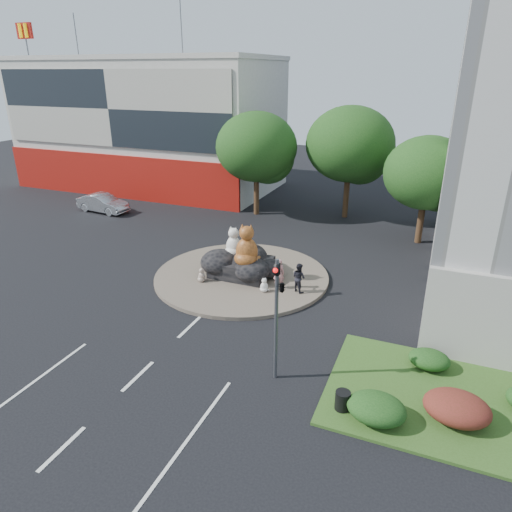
# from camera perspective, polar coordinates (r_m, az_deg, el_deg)

# --- Properties ---
(ground) EXTENTS (120.00, 120.00, 0.00)m
(ground) POSITION_cam_1_polar(r_m,az_deg,el_deg) (19.08, -14.53, -14.35)
(ground) COLOR black
(ground) RESTS_ON ground
(roundabout_island) EXTENTS (10.00, 10.00, 0.20)m
(roundabout_island) POSITION_cam_1_polar(r_m,az_deg,el_deg) (26.45, -1.81, -2.47)
(roundabout_island) COLOR brown
(roundabout_island) RESTS_ON ground
(rock_plinth) EXTENTS (3.20, 2.60, 0.90)m
(rock_plinth) POSITION_cam_1_polar(r_m,az_deg,el_deg) (26.23, -1.82, -1.38)
(rock_plinth) COLOR black
(rock_plinth) RESTS_ON roundabout_island
(shophouse_block) EXTENTS (25.20, 12.30, 17.40)m
(shophouse_block) POSITION_cam_1_polar(r_m,az_deg,el_deg) (48.88, -13.11, 15.83)
(shophouse_block) COLOR #BBB7A9
(shophouse_block) RESTS_ON ground
(grass_verge) EXTENTS (10.00, 6.00, 0.12)m
(grass_verge) POSITION_cam_1_polar(r_m,az_deg,el_deg) (18.68, 25.13, -16.64)
(grass_verge) COLOR #2F4E1A
(grass_verge) RESTS_ON ground
(tree_left) EXTENTS (6.46, 6.46, 8.27)m
(tree_left) POSITION_cam_1_polar(r_m,az_deg,el_deg) (37.15, 0.19, 13.08)
(tree_left) COLOR #382314
(tree_left) RESTS_ON ground
(tree_mid) EXTENTS (6.84, 6.84, 8.76)m
(tree_mid) POSITION_cam_1_polar(r_m,az_deg,el_deg) (37.03, 11.77, 13.08)
(tree_mid) COLOR #382314
(tree_mid) RESTS_ON ground
(tree_right) EXTENTS (5.70, 5.70, 7.30)m
(tree_right) POSITION_cam_1_polar(r_m,az_deg,el_deg) (32.63, 20.70, 9.28)
(tree_right) COLOR #382314
(tree_right) RESTS_ON ground
(hedge_near_green) EXTENTS (2.00, 1.60, 0.90)m
(hedge_near_green) POSITION_cam_1_polar(r_m,az_deg,el_deg) (16.70, 14.83, -17.94)
(hedge_near_green) COLOR #173D13
(hedge_near_green) RESTS_ON grass_verge
(hedge_red) EXTENTS (2.20, 1.76, 0.99)m
(hedge_red) POSITION_cam_1_polar(r_m,az_deg,el_deg) (17.51, 23.81, -16.98)
(hedge_red) COLOR #512515
(hedge_red) RESTS_ON grass_verge
(hedge_back_green) EXTENTS (1.60, 1.28, 0.72)m
(hedge_back_green) POSITION_cam_1_polar(r_m,az_deg,el_deg) (19.82, 20.85, -11.99)
(hedge_back_green) COLOR #173D13
(hedge_back_green) RESTS_ON grass_verge
(traffic_light) EXTENTS (0.44, 1.24, 5.00)m
(traffic_light) POSITION_cam_1_polar(r_m,az_deg,el_deg) (16.52, 2.91, -4.90)
(traffic_light) COLOR #595B60
(traffic_light) RESTS_ON ground
(street_lamp) EXTENTS (2.34, 0.22, 8.06)m
(street_lamp) POSITION_cam_1_polar(r_m,az_deg,el_deg) (21.16, 29.01, 1.19)
(street_lamp) COLOR #595B60
(street_lamp) RESTS_ON ground
(cat_white) EXTENTS (1.24, 1.13, 1.79)m
(cat_white) POSITION_cam_1_polar(r_m,az_deg,el_deg) (26.31, -2.81, 1.84)
(cat_white) COLOR silver
(cat_white) RESTS_ON rock_plinth
(cat_tabby) EXTENTS (1.65, 1.50, 2.36)m
(cat_tabby) POSITION_cam_1_polar(r_m,az_deg,el_deg) (24.98, -1.17, 1.43)
(cat_tabby) COLOR #A25421
(cat_tabby) RESTS_ON rock_plinth
(kitten_calico) EXTENTS (0.62, 0.59, 0.82)m
(kitten_calico) POSITION_cam_1_polar(r_m,az_deg,el_deg) (25.55, -6.81, -2.30)
(kitten_calico) COLOR silver
(kitten_calico) RESTS_ON roundabout_island
(kitten_white) EXTENTS (0.64, 0.63, 0.80)m
(kitten_white) POSITION_cam_1_polar(r_m,az_deg,el_deg) (24.23, 1.03, -3.58)
(kitten_white) COLOR silver
(kitten_white) RESTS_ON roundabout_island
(pedestrian_pink) EXTENTS (0.73, 0.62, 1.68)m
(pedestrian_pink) POSITION_cam_1_polar(r_m,az_deg,el_deg) (24.48, 2.87, -2.19)
(pedestrian_pink) COLOR #D08786
(pedestrian_pink) RESTS_ON roundabout_island
(pedestrian_dark) EXTENTS (0.97, 0.91, 1.60)m
(pedestrian_dark) POSITION_cam_1_polar(r_m,az_deg,el_deg) (24.18, 5.38, -2.69)
(pedestrian_dark) COLOR black
(pedestrian_dark) RESTS_ON roundabout_island
(parked_car) EXTENTS (4.74, 2.01, 1.52)m
(parked_car) POSITION_cam_1_polar(r_m,az_deg,el_deg) (40.74, -18.59, 6.28)
(parked_car) COLOR #B4B7BC
(parked_car) RESTS_ON ground
(litter_bin) EXTENTS (0.60, 0.60, 0.70)m
(litter_bin) POSITION_cam_1_polar(r_m,az_deg,el_deg) (16.93, 10.77, -17.31)
(litter_bin) COLOR black
(litter_bin) RESTS_ON grass_verge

